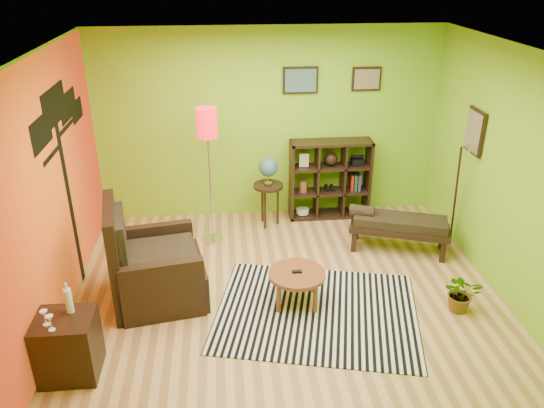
{
  "coord_description": "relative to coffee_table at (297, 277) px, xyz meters",
  "views": [
    {
      "loc": [
        -0.67,
        -5.19,
        3.64
      ],
      "look_at": [
        -0.14,
        0.29,
        1.05
      ],
      "focal_mm": 35.0,
      "sensor_mm": 36.0,
      "label": 1
    }
  ],
  "objects": [
    {
      "name": "floor_lamp",
      "position": [
        -0.97,
        1.57,
        1.2
      ],
      "size": [
        0.29,
        0.29,
        1.9
      ],
      "color": "silver",
      "rests_on": "ground"
    },
    {
      "name": "coffee_table",
      "position": [
        0.0,
        0.0,
        0.0
      ],
      "size": [
        0.65,
        0.65,
        0.42
      ],
      "color": "brown",
      "rests_on": "ground"
    },
    {
      "name": "potted_plant",
      "position": [
        1.82,
        -0.33,
        -0.17
      ],
      "size": [
        0.51,
        0.55,
        0.35
      ],
      "primitive_type": "imported",
      "rotation": [
        0.0,
        0.0,
        -0.28
      ],
      "color": "#26661E",
      "rests_on": "ground"
    },
    {
      "name": "room_shell",
      "position": [
        -0.19,
        0.18,
        1.46
      ],
      "size": [
        5.04,
        4.54,
        2.82
      ],
      "color": "#80C01F",
      "rests_on": "ground"
    },
    {
      "name": "armchair",
      "position": [
        -1.64,
        0.24,
        0.03
      ],
      "size": [
        1.17,
        1.17,
        1.23
      ],
      "color": "black",
      "rests_on": "ground"
    },
    {
      "name": "bench",
      "position": [
        1.5,
        1.07,
        0.04
      ],
      "size": [
        1.38,
        0.87,
        0.6
      ],
      "color": "black",
      "rests_on": "ground"
    },
    {
      "name": "ground",
      "position": [
        -0.1,
        0.16,
        -0.34
      ],
      "size": [
        5.0,
        5.0,
        0.0
      ],
      "primitive_type": "plane",
      "color": "tan",
      "rests_on": "ground"
    },
    {
      "name": "zebra_rug",
      "position": [
        0.2,
        -0.22,
        -0.34
      ],
      "size": [
        2.57,
        2.23,
        0.01
      ],
      "primitive_type": "cube",
      "rotation": [
        0.0,
        0.0,
        -0.23
      ],
      "color": "silver",
      "rests_on": "ground"
    },
    {
      "name": "cube_shelf",
      "position": [
        0.81,
        2.19,
        0.26
      ],
      "size": [
        1.2,
        0.35,
        1.2
      ],
      "color": "black",
      "rests_on": "ground"
    },
    {
      "name": "side_cabinet",
      "position": [
        -2.3,
        -0.93,
        -0.02
      ],
      "size": [
        0.53,
        0.49,
        0.95
      ],
      "color": "black",
      "rests_on": "ground"
    },
    {
      "name": "globe_table",
      "position": [
        -0.15,
        1.98,
        0.45
      ],
      "size": [
        0.43,
        0.43,
        1.05
      ],
      "color": "black",
      "rests_on": "ground"
    }
  ]
}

